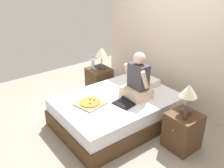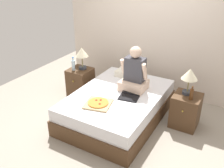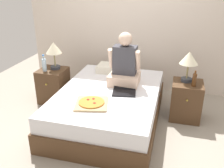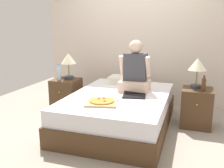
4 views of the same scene
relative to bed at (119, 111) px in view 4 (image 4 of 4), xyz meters
The scene contains 13 objects.
ground_plane 0.25m from the bed, ahead, with size 5.82×5.82×0.00m, color #9E9384.
wall_back 1.71m from the bed, 90.00° to the left, with size 3.82×0.12×2.50m, color beige.
bed is the anchor object (origin of this frame).
nightstand_left 1.16m from the bed, 160.92° to the left, with size 0.44×0.47×0.58m.
lamp_on_left_nightstand 1.31m from the bed, 157.87° to the left, with size 0.26×0.26×0.45m.
water_bottle 1.29m from the bed, 166.20° to the left, with size 0.07×0.07×0.28m.
nightstand_right 1.16m from the bed, 19.08° to the left, with size 0.44×0.47×0.58m.
lamp_on_right_nightstand 1.32m from the bed, 21.94° to the left, with size 0.26×0.26×0.45m.
beer_bottle 1.27m from the bed, 13.44° to the left, with size 0.06×0.06×0.23m.
pillow 0.81m from the bed, 100.37° to the left, with size 0.52×0.34×0.12m, color silver.
person_seated 0.64m from the bed, 62.19° to the left, with size 0.47×0.40×0.78m.
laptop 0.35m from the bed, ahead, with size 0.38×0.46×0.07m.
pizza_box 0.56m from the bed, 101.67° to the right, with size 0.48×0.48×0.05m.
Camera 4 is at (1.00, -3.40, 1.49)m, focal length 40.00 mm.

